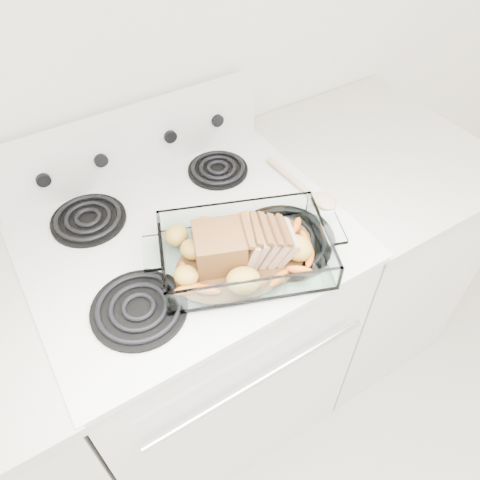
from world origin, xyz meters
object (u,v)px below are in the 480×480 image
counter_right (353,250)px  baking_dish (245,254)px  electric_range (196,328)px  pork_roast (236,249)px

counter_right → baking_dish: size_ratio=2.46×
electric_range → counter_right: electric_range is taller
counter_right → electric_range: bearing=179.9°
counter_right → baking_dish: baking_dish is taller
counter_right → pork_roast: pork_roast is taller
electric_range → pork_roast: (0.05, -0.17, 0.51)m
pork_roast → electric_range: bearing=129.2°
counter_right → baking_dish: (-0.59, -0.16, 0.50)m
counter_right → pork_roast: 0.83m
counter_right → pork_roast: (-0.61, -0.16, 0.53)m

